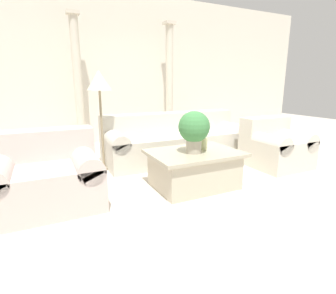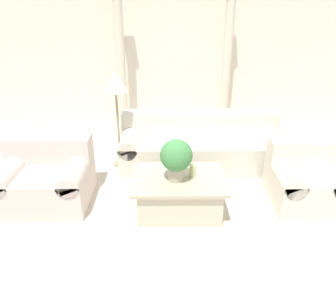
{
  "view_description": "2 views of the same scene",
  "coord_description": "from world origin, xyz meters",
  "px_view_note": "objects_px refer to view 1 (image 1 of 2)",
  "views": [
    {
      "loc": [
        -1.81,
        -3.22,
        1.29
      ],
      "look_at": [
        -0.31,
        -0.13,
        0.46
      ],
      "focal_mm": 28.0,
      "sensor_mm": 36.0,
      "label": 1
    },
    {
      "loc": [
        -0.3,
        -3.94,
        2.46
      ],
      "look_at": [
        -0.26,
        -0.12,
        0.69
      ],
      "focal_mm": 35.0,
      "sensor_mm": 36.0,
      "label": 2
    }
  ],
  "objects_px": {
    "sofa_long": "(176,141)",
    "armchair": "(275,145)",
    "loveseat": "(45,175)",
    "floor_lamp": "(99,86)",
    "coffee_table": "(194,169)",
    "potted_plant": "(194,129)"
  },
  "relations": [
    {
      "from": "sofa_long",
      "to": "armchair",
      "type": "xyz_separation_m",
      "value": [
        1.24,
        -1.04,
        0.01
      ]
    },
    {
      "from": "loveseat",
      "to": "floor_lamp",
      "type": "height_order",
      "value": "floor_lamp"
    },
    {
      "from": "coffee_table",
      "to": "sofa_long",
      "type": "bearing_deg",
      "value": 72.77
    },
    {
      "from": "armchair",
      "to": "coffee_table",
      "type": "bearing_deg",
      "value": -172.72
    },
    {
      "from": "armchair",
      "to": "sofa_long",
      "type": "bearing_deg",
      "value": 139.89
    },
    {
      "from": "loveseat",
      "to": "floor_lamp",
      "type": "distance_m",
      "value": 1.58
    },
    {
      "from": "coffee_table",
      "to": "armchair",
      "type": "height_order",
      "value": "armchair"
    },
    {
      "from": "coffee_table",
      "to": "floor_lamp",
      "type": "bearing_deg",
      "value": 125.64
    },
    {
      "from": "potted_plant",
      "to": "armchair",
      "type": "relative_size",
      "value": 0.61
    },
    {
      "from": "coffee_table",
      "to": "floor_lamp",
      "type": "xyz_separation_m",
      "value": [
        -0.88,
        1.23,
        1.03
      ]
    },
    {
      "from": "floor_lamp",
      "to": "loveseat",
      "type": "bearing_deg",
      "value": -130.29
    },
    {
      "from": "coffee_table",
      "to": "potted_plant",
      "type": "bearing_deg",
      "value": -130.77
    },
    {
      "from": "coffee_table",
      "to": "armchair",
      "type": "distance_m",
      "value": 1.64
    },
    {
      "from": "sofa_long",
      "to": "coffee_table",
      "type": "relative_size",
      "value": 2.21
    },
    {
      "from": "sofa_long",
      "to": "loveseat",
      "type": "xyz_separation_m",
      "value": [
        -2.1,
        -0.99,
        0.01
      ]
    },
    {
      "from": "sofa_long",
      "to": "coffee_table",
      "type": "bearing_deg",
      "value": -107.23
    },
    {
      "from": "coffee_table",
      "to": "potted_plant",
      "type": "relative_size",
      "value": 2.18
    },
    {
      "from": "floor_lamp",
      "to": "armchair",
      "type": "distance_m",
      "value": 2.87
    },
    {
      "from": "sofa_long",
      "to": "loveseat",
      "type": "height_order",
      "value": "same"
    },
    {
      "from": "loveseat",
      "to": "sofa_long",
      "type": "bearing_deg",
      "value": 25.36
    },
    {
      "from": "coffee_table",
      "to": "armchair",
      "type": "relative_size",
      "value": 1.32
    },
    {
      "from": "potted_plant",
      "to": "armchair",
      "type": "height_order",
      "value": "potted_plant"
    }
  ]
}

